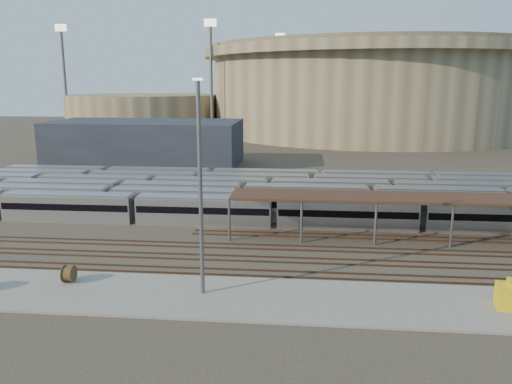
{
  "coord_description": "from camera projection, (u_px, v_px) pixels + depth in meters",
  "views": [
    {
      "loc": [
        0.66,
        -55.38,
        18.61
      ],
      "look_at": [
        -5.82,
        12.0,
        3.66
      ],
      "focal_mm": 35.0,
      "sensor_mm": 36.0,
      "label": 1
    }
  ],
  "objects": [
    {
      "name": "secondary_arena",
      "position": [
        143.0,
        113.0,
        188.36
      ],
      "size": [
        56.0,
        56.0,
        14.0
      ],
      "primitive_type": "cylinder",
      "color": "gray",
      "rests_on": "ground"
    },
    {
      "name": "floodlight_0",
      "position": [
        211.0,
        76.0,
        163.17
      ],
      "size": [
        4.0,
        1.0,
        38.4
      ],
      "color": "#57585C",
      "rests_on": "ground"
    },
    {
      "name": "apron",
      "position": [
        236.0,
        298.0,
        43.77
      ],
      "size": [
        50.0,
        9.0,
        0.2
      ],
      "primitive_type": "cube",
      "color": "gray",
      "rests_on": "ground"
    },
    {
      "name": "cable_reel_east",
      "position": [
        69.0,
        274.0,
        46.81
      ],
      "size": [
        0.91,
        1.62,
        1.61
      ],
      "primitive_type": "cylinder",
      "rotation": [
        0.0,
        1.57,
        0.01
      ],
      "color": "brown",
      "rests_on": "apron"
    },
    {
      "name": "empty_tracks",
      "position": [
        295.0,
        260.0,
        53.02
      ],
      "size": [
        170.0,
        9.62,
        0.18
      ],
      "color": "#4C3323",
      "rests_on": "ground"
    },
    {
      "name": "floodlight_1",
      "position": [
        65.0,
        76.0,
        178.03
      ],
      "size": [
        4.0,
        1.0,
        38.4
      ],
      "color": "#57585C",
      "rests_on": "ground"
    },
    {
      "name": "subway_trains",
      "position": [
        278.0,
        195.0,
        75.78
      ],
      "size": [
        123.8,
        23.9,
        3.6
      ],
      "color": "silver",
      "rests_on": "ground"
    },
    {
      "name": "yard_light_pole",
      "position": [
        200.0,
        189.0,
        42.52
      ],
      "size": [
        0.82,
        0.36,
        18.74
      ],
      "color": "#57585C",
      "rests_on": "apron"
    },
    {
      "name": "inspection_shed",
      "position": [
        485.0,
        200.0,
        58.66
      ],
      "size": [
        60.3,
        6.0,
        5.3
      ],
      "color": "#57585C",
      "rests_on": "ground"
    },
    {
      "name": "floodlight_3",
      "position": [
        280.0,
        77.0,
        209.9
      ],
      "size": [
        4.0,
        1.0,
        38.4
      ],
      "color": "#57585C",
      "rests_on": "ground"
    },
    {
      "name": "stadium",
      "position": [
        370.0,
        88.0,
        188.08
      ],
      "size": [
        124.0,
        124.0,
        32.5
      ],
      "color": "gray",
      "rests_on": "ground"
    },
    {
      "name": "service_building",
      "position": [
        147.0,
        143.0,
        113.55
      ],
      "size": [
        42.0,
        20.0,
        10.0
      ],
      "primitive_type": "cube",
      "color": "#1E232D",
      "rests_on": "ground"
    },
    {
      "name": "ground",
      "position": [
        296.0,
        246.0,
        57.9
      ],
      "size": [
        420.0,
        420.0,
        0.0
      ],
      "primitive_type": "plane",
      "color": "#383026",
      "rests_on": "ground"
    }
  ]
}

